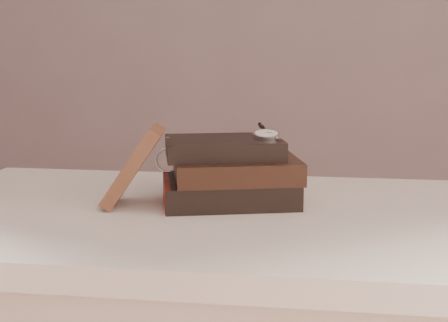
# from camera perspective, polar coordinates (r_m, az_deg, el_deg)

# --- Properties ---
(table) EXTENTS (1.00, 0.60, 0.75)m
(table) POSITION_cam_1_polar(r_m,az_deg,el_deg) (1.13, -2.00, -8.83)
(table) COLOR silver
(table) RESTS_ON ground
(book_stack) EXTENTS (0.27, 0.21, 0.11)m
(book_stack) POSITION_cam_1_polar(r_m,az_deg,el_deg) (1.13, 0.57, -1.09)
(book_stack) COLOR black
(book_stack) RESTS_ON table
(journal) EXTENTS (0.12, 0.11, 0.14)m
(journal) POSITION_cam_1_polar(r_m,az_deg,el_deg) (1.12, -8.00, -0.42)
(journal) COLOR #48281B
(journal) RESTS_ON table
(pocket_watch) EXTENTS (0.06, 0.15, 0.02)m
(pocket_watch) POSITION_cam_1_polar(r_m,az_deg,el_deg) (1.12, 3.72, 2.37)
(pocket_watch) COLOR silver
(pocket_watch) RESTS_ON book_stack
(eyeglasses) EXTENTS (0.12, 0.13, 0.05)m
(eyeglasses) POSITION_cam_1_polar(r_m,az_deg,el_deg) (1.19, -3.81, 0.11)
(eyeglasses) COLOR silver
(eyeglasses) RESTS_ON book_stack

